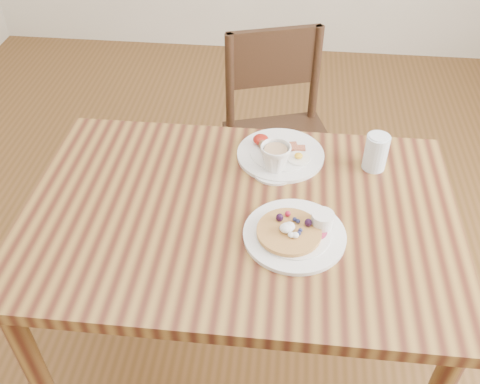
# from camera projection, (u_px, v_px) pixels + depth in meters

# --- Properties ---
(ground) EXTENTS (5.00, 5.00, 0.00)m
(ground) POSITION_uv_depth(u_px,v_px,m) (240.00, 358.00, 1.97)
(ground) COLOR brown
(ground) RESTS_ON ground
(dining_table) EXTENTS (1.20, 0.80, 0.75)m
(dining_table) POSITION_uv_depth(u_px,v_px,m) (240.00, 236.00, 1.54)
(dining_table) COLOR olive
(dining_table) RESTS_ON ground
(chair_far) EXTENTS (0.53, 0.53, 0.88)m
(chair_far) POSITION_uv_depth(u_px,v_px,m) (279.00, 132.00, 2.20)
(chair_far) COLOR #341B13
(chair_far) RESTS_ON ground
(pancake_plate) EXTENTS (0.27, 0.27, 0.06)m
(pancake_plate) POSITION_uv_depth(u_px,v_px,m) (296.00, 232.00, 1.39)
(pancake_plate) COLOR white
(pancake_plate) RESTS_ON dining_table
(breakfast_plate) EXTENTS (0.27, 0.27, 0.04)m
(breakfast_plate) POSITION_uv_depth(u_px,v_px,m) (279.00, 153.00, 1.65)
(breakfast_plate) COLOR white
(breakfast_plate) RESTS_ON dining_table
(teacup_saucer) EXTENTS (0.14, 0.14, 0.09)m
(teacup_saucer) POSITION_uv_depth(u_px,v_px,m) (275.00, 160.00, 1.58)
(teacup_saucer) COLOR white
(teacup_saucer) RESTS_ON dining_table
(water_glass) EXTENTS (0.07, 0.07, 0.11)m
(water_glass) POSITION_uv_depth(u_px,v_px,m) (376.00, 152.00, 1.58)
(water_glass) COLOR silver
(water_glass) RESTS_ON dining_table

